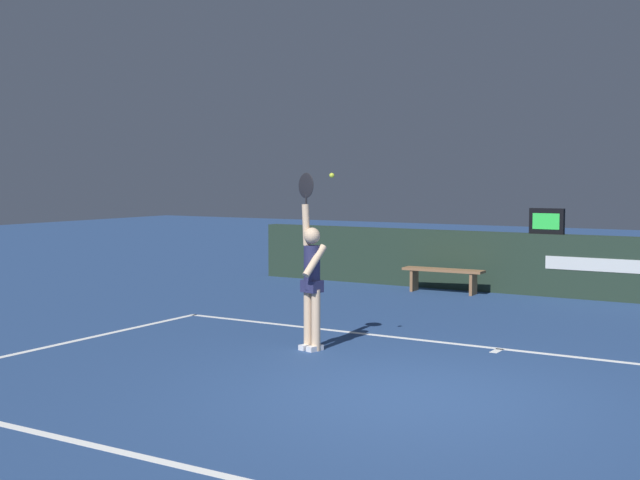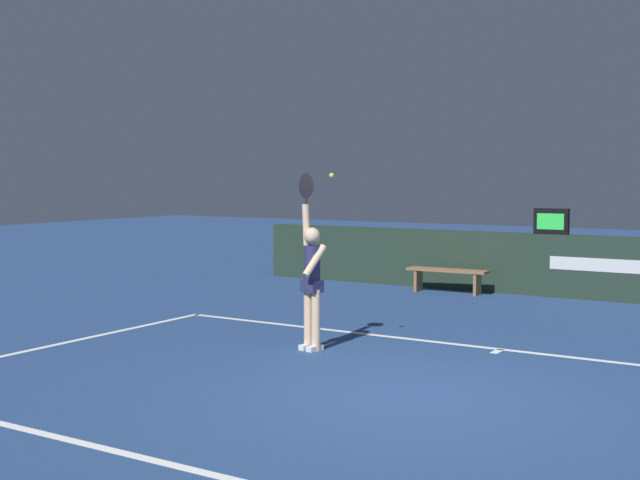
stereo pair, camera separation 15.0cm
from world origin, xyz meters
TOP-DOWN VIEW (x-y plane):
  - ground_plane at (0.00, 0.00)m, footprint 60.00×60.00m
  - court_lines at (0.00, -0.02)m, footprint 10.78×5.83m
  - back_wall at (0.00, 8.13)m, footprint 14.71×0.31m
  - speed_display at (-0.90, 8.12)m, footprint 0.67×0.13m
  - tennis_player at (-2.15, 1.45)m, footprint 0.45×0.42m
  - tennis_ball at (-1.82, 1.42)m, footprint 0.07×0.07m
  - courtside_bench_near at (-2.77, 7.46)m, footprint 1.65×0.41m

SIDE VIEW (x-z plane):
  - ground_plane at x=0.00m, z-range 0.00..0.00m
  - court_lines at x=0.00m, z-range 0.00..0.00m
  - courtside_bench_near at x=-2.77m, z-range 0.13..0.62m
  - back_wall at x=0.00m, z-range 0.00..1.21m
  - tennis_player at x=-2.15m, z-range -0.21..2.18m
  - speed_display at x=-0.90m, z-range 1.21..1.71m
  - tennis_ball at x=-1.82m, z-range 2.30..2.37m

